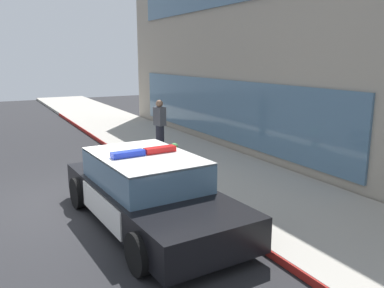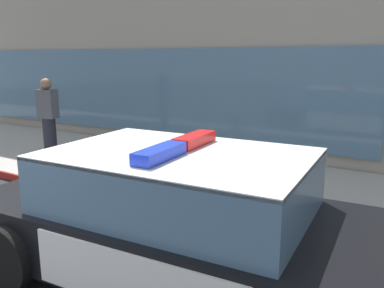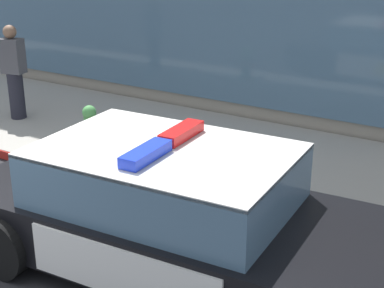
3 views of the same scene
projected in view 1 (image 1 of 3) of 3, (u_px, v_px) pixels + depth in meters
ground at (73, 202)px, 9.10m from camera, size 48.00×48.00×0.00m
sidewalk at (223, 174)px, 10.98m from camera, size 48.00×3.52×0.15m
curb_red_paint at (164, 184)px, 10.16m from camera, size 28.80×0.04×0.14m
storefront_building at (379, 41)px, 13.84m from camera, size 21.01×10.03×7.61m
police_cruiser at (148, 190)px, 7.82m from camera, size 5.00×2.34×1.49m
fire_hydrant at (174, 156)px, 11.30m from camera, size 0.34×0.39×0.73m
pedestrian_on_sidewalk at (160, 125)px, 13.37m from camera, size 0.45×0.34×1.71m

